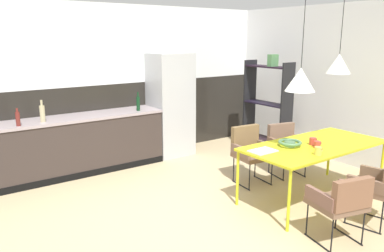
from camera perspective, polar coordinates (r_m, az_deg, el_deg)
ground_plane at (r=4.54m, az=6.32°, el=-14.35°), size 8.16×8.16×0.00m
back_wall_splashback_dark at (r=6.79m, az=-10.95°, el=0.76°), size 6.11×0.12×1.32m
back_wall_panel_upper at (r=6.64m, az=-11.45°, el=11.94°), size 6.11×0.12×1.32m
kitchen_counter at (r=6.12m, az=-19.81°, el=-3.15°), size 3.42×0.63×0.90m
refrigerator_column at (r=6.82m, az=-3.25°, el=3.20°), size 0.69×0.60×1.82m
dining_table at (r=5.15m, az=17.91°, el=-3.03°), size 1.96×0.91×0.75m
armchair_head_of_table at (r=5.59m, az=8.67°, el=-3.23°), size 0.53×0.52×0.83m
armchair_far_side at (r=4.76m, az=26.41°, el=-7.47°), size 0.57×0.56×0.82m
armchair_facing_counter at (r=6.05m, az=13.83°, el=-2.39°), size 0.57×0.56×0.78m
armchair_corner_seat at (r=4.19m, az=21.62°, el=-10.20°), size 0.57×0.57×0.75m
fruit_bowl at (r=4.94m, az=14.49°, el=-2.46°), size 0.29×0.29×0.07m
open_book at (r=4.66m, az=10.59°, el=-3.70°), size 0.32×0.23×0.02m
mug_wide_latte at (r=5.09m, az=17.68°, el=-2.19°), size 0.13×0.08×0.09m
mug_dark_espresso at (r=4.98m, az=18.30°, el=-2.64°), size 0.13×0.08×0.09m
mug_tall_blue at (r=4.67m, az=18.43°, el=-3.57°), size 0.13×0.08×0.10m
bottle_oil_tall at (r=5.70m, az=-24.70°, el=1.03°), size 0.06×0.06×0.25m
bottle_vinegar_dark at (r=5.84m, az=-21.56°, el=1.81°), size 0.07×0.07×0.32m
bottle_spice_small at (r=6.34m, az=-8.09°, el=3.42°), size 0.06×0.06×0.31m
open_shelf_unit at (r=7.04m, az=11.33°, el=3.14°), size 0.30×0.95×1.80m
pendant_lamp_over_table_near at (r=4.66m, az=15.97°, el=6.72°), size 0.35×0.35×1.12m
pendant_lamp_over_table_far at (r=5.30m, az=21.19°, el=8.72°), size 0.31×0.31×0.95m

